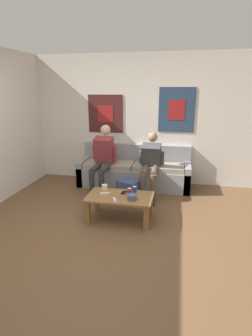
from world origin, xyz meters
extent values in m
plane|color=brown|center=(0.00, 0.00, 0.00)|extent=(18.00, 18.00, 0.00)
cube|color=silver|center=(0.00, 2.46, 1.27)|extent=(10.00, 0.05, 2.55)
cube|color=#471E1E|center=(-0.44, 2.42, 1.39)|extent=(0.72, 0.01, 0.76)
cube|color=maroon|center=(-0.44, 2.42, 1.39)|extent=(0.33, 0.01, 0.34)
cube|color=navy|center=(0.98, 2.42, 1.49)|extent=(0.69, 0.01, 0.85)
cube|color=maroon|center=(0.98, 2.42, 1.49)|extent=(0.31, 0.01, 0.38)
cube|color=gray|center=(0.22, 2.37, 0.40)|extent=(2.19, 0.13, 0.80)
cube|color=gray|center=(0.22, 2.03, 0.19)|extent=(2.19, 0.55, 0.39)
cube|color=gray|center=(-0.82, 2.03, 0.25)|extent=(0.12, 0.55, 0.51)
cube|color=gray|center=(1.25, 2.03, 0.25)|extent=(0.12, 0.55, 0.51)
cube|color=gray|center=(-0.27, 2.03, 0.44)|extent=(0.96, 0.51, 0.10)
cube|color=gray|center=(0.71, 2.03, 0.44)|extent=(0.96, 0.51, 0.10)
cube|color=olive|center=(0.25, 0.66, 0.36)|extent=(0.96, 0.56, 0.03)
cube|color=olive|center=(-0.17, 0.88, 0.17)|extent=(0.07, 0.07, 0.34)
cube|color=olive|center=(0.68, 0.88, 0.17)|extent=(0.07, 0.07, 0.34)
cube|color=olive|center=(-0.17, 0.43, 0.17)|extent=(0.07, 0.07, 0.34)
cube|color=olive|center=(0.68, 0.43, 0.17)|extent=(0.07, 0.07, 0.34)
cylinder|color=#2D2D33|center=(-0.41, 1.58, 0.49)|extent=(0.11, 0.47, 0.11)
cylinder|color=#2D2D33|center=(-0.41, 1.34, 0.26)|extent=(0.10, 0.10, 0.46)
cube|color=#232328|center=(-0.41, 1.27, 0.03)|extent=(0.11, 0.25, 0.05)
cylinder|color=#2D2D33|center=(-0.23, 1.58, 0.49)|extent=(0.11, 0.47, 0.11)
cylinder|color=#2D2D33|center=(-0.23, 1.34, 0.26)|extent=(0.10, 0.10, 0.46)
cube|color=#232328|center=(-0.23, 1.27, 0.03)|extent=(0.11, 0.25, 0.05)
cube|color=maroon|center=(-0.32, 1.88, 0.74)|extent=(0.35, 0.36, 0.57)
sphere|color=beige|center=(-0.32, 1.98, 1.13)|extent=(0.19, 0.19, 0.19)
cylinder|color=maroon|center=(-0.52, 1.89, 0.70)|extent=(0.08, 0.12, 0.30)
cylinder|color=maroon|center=(-0.13, 1.89, 0.70)|extent=(0.08, 0.12, 0.30)
cylinder|color=brown|center=(0.49, 1.60, 0.49)|extent=(0.11, 0.42, 0.11)
cylinder|color=brown|center=(0.49, 1.39, 0.26)|extent=(0.10, 0.10, 0.46)
cube|color=#232328|center=(0.49, 1.32, 0.03)|extent=(0.11, 0.25, 0.05)
cylinder|color=brown|center=(0.67, 1.60, 0.49)|extent=(0.11, 0.42, 0.11)
cylinder|color=brown|center=(0.67, 1.39, 0.26)|extent=(0.10, 0.10, 0.46)
cube|color=#232328|center=(0.67, 1.32, 0.03)|extent=(0.11, 0.25, 0.05)
cube|color=#3F3F44|center=(0.58, 1.89, 0.69)|extent=(0.36, 0.37, 0.49)
sphere|color=#9E7556|center=(0.58, 2.01, 1.02)|extent=(0.18, 0.18, 0.18)
cylinder|color=#3F3F44|center=(0.39, 1.90, 0.66)|extent=(0.08, 0.12, 0.25)
cylinder|color=#3F3F44|center=(0.77, 1.90, 0.66)|extent=(0.08, 0.12, 0.25)
cube|color=navy|center=(0.25, 1.35, 0.19)|extent=(0.42, 0.38, 0.37)
cube|color=navy|center=(0.20, 1.23, 0.10)|extent=(0.26, 0.18, 0.17)
cylinder|color=#475B75|center=(0.45, 0.57, 0.41)|extent=(0.14, 0.14, 0.07)
torus|color=#475B75|center=(0.45, 0.57, 0.44)|extent=(0.15, 0.15, 0.02)
cylinder|color=silver|center=(-0.03, 0.86, 0.41)|extent=(0.09, 0.09, 0.08)
cylinder|color=black|center=(-0.03, 0.86, 0.46)|extent=(0.00, 0.00, 0.01)
cylinder|color=#28479E|center=(0.45, 0.76, 0.43)|extent=(0.07, 0.07, 0.12)
cylinder|color=silver|center=(0.45, 0.76, 0.49)|extent=(0.06, 0.06, 0.00)
cylinder|color=maroon|center=(0.40, 0.67, 0.43)|extent=(0.07, 0.07, 0.12)
cylinder|color=silver|center=(0.40, 0.67, 0.49)|extent=(0.06, 0.06, 0.00)
cube|color=white|center=(0.02, 0.68, 0.38)|extent=(0.15, 0.09, 0.02)
cylinder|color=#333842|center=(0.05, 0.69, 0.40)|extent=(0.01, 0.01, 0.00)
cube|color=white|center=(0.22, 0.47, 0.38)|extent=(0.09, 0.15, 0.02)
cylinder|color=#333842|center=(0.21, 0.50, 0.40)|extent=(0.01, 0.01, 0.00)
cube|color=black|center=(0.29, 0.79, 0.38)|extent=(0.08, 0.14, 0.01)
cube|color=black|center=(0.29, 0.79, 0.38)|extent=(0.07, 0.13, 0.00)
camera|label=1|loc=(1.06, -2.82, 1.87)|focal=28.00mm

